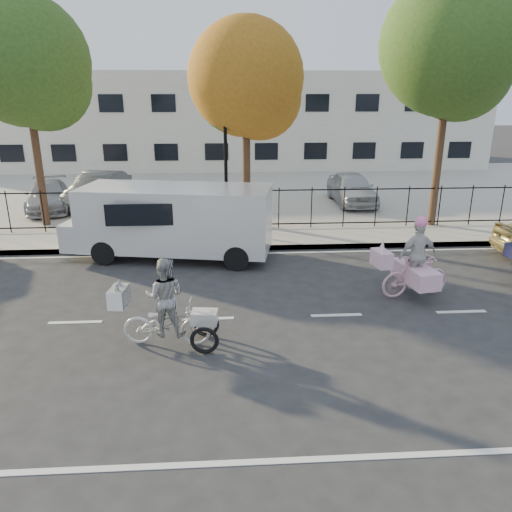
{
  "coord_description": "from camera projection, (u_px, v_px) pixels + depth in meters",
  "views": [
    {
      "loc": [
        0.45,
        -10.46,
        5.05
      ],
      "look_at": [
        1.19,
        1.2,
        1.1
      ],
      "focal_mm": 35.0,
      "sensor_mm": 36.0,
      "label": 1
    }
  ],
  "objects": [
    {
      "name": "ground",
      "position": [
        208.0,
        319.0,
        11.48
      ],
      "size": [
        120.0,
        120.0,
        0.0
      ],
      "primitive_type": "plane",
      "color": "#333334"
    },
    {
      "name": "road_markings",
      "position": [
        208.0,
        319.0,
        11.48
      ],
      "size": [
        60.0,
        9.52,
        0.01
      ],
      "primitive_type": null,
      "color": "silver",
      "rests_on": "ground"
    },
    {
      "name": "curb",
      "position": [
        212.0,
        249.0,
        16.23
      ],
      "size": [
        60.0,
        0.1,
        0.15
      ],
      "primitive_type": "cube",
      "color": "#A8A399",
      "rests_on": "ground"
    },
    {
      "name": "sidewalk",
      "position": [
        213.0,
        239.0,
        17.22
      ],
      "size": [
        60.0,
        2.2,
        0.15
      ],
      "primitive_type": "cube",
      "color": "#A8A399",
      "rests_on": "ground"
    },
    {
      "name": "parking_lot",
      "position": [
        216.0,
        190.0,
        25.64
      ],
      "size": [
        60.0,
        15.6,
        0.15
      ],
      "primitive_type": "cube",
      "color": "#A8A399",
      "rests_on": "ground"
    },
    {
      "name": "iron_fence",
      "position": [
        213.0,
        209.0,
        18.0
      ],
      "size": [
        58.0,
        0.06,
        1.5
      ],
      "primitive_type": null,
      "color": "black",
      "rests_on": "sidewalk"
    },
    {
      "name": "building",
      "position": [
        217.0,
        119.0,
        34.16
      ],
      "size": [
        34.0,
        10.0,
        6.0
      ],
      "primitive_type": "cube",
      "color": "silver",
      "rests_on": "ground"
    },
    {
      "name": "lamppost",
      "position": [
        225.0,
        148.0,
        16.94
      ],
      "size": [
        0.36,
        0.36,
        4.33
      ],
      "color": "black",
      "rests_on": "sidewalk"
    },
    {
      "name": "street_sign",
      "position": [
        159.0,
        198.0,
        17.35
      ],
      "size": [
        0.85,
        0.06,
        1.8
      ],
      "color": "black",
      "rests_on": "sidewalk"
    },
    {
      "name": "zebra_trike",
      "position": [
        166.0,
        312.0,
        10.13
      ],
      "size": [
        2.2,
        0.94,
        1.88
      ],
      "rotation": [
        0.0,
        0.0,
        1.46
      ],
      "color": "silver",
      "rests_on": "ground"
    },
    {
      "name": "unicorn_bike",
      "position": [
        415.0,
        268.0,
        12.49
      ],
      "size": [
        2.13,
        1.51,
        2.1
      ],
      "rotation": [
        0.0,
        0.0,
        1.75
      ],
      "color": "beige",
      "rests_on": "ground"
    },
    {
      "name": "white_van",
      "position": [
        173.0,
        219.0,
        15.27
      ],
      "size": [
        6.56,
        3.13,
        2.22
      ],
      "rotation": [
        0.0,
        0.0,
        -0.19
      ],
      "color": "white",
      "rests_on": "ground"
    },
    {
      "name": "pedestrian",
      "position": [
        95.0,
        218.0,
        16.3
      ],
      "size": [
        0.64,
        0.43,
        1.74
      ],
      "primitive_type": "imported",
      "rotation": [
        0.0,
        0.0,
        3.16
      ],
      "color": "black",
      "rests_on": "sidewalk"
    },
    {
      "name": "lot_car_a",
      "position": [
        48.0,
        196.0,
        20.96
      ],
      "size": [
        2.58,
        4.31,
        1.17
      ],
      "primitive_type": "imported",
      "rotation": [
        0.0,
        0.0,
        0.25
      ],
      "color": "#989A9F",
      "rests_on": "parking_lot"
    },
    {
      "name": "lot_car_c",
      "position": [
        99.0,
        189.0,
        21.7
      ],
      "size": [
        2.26,
        4.5,
        1.42
      ],
      "primitive_type": "imported",
      "rotation": [
        0.0,
        0.0,
        -0.18
      ],
      "color": "#46494D",
      "rests_on": "parking_lot"
    },
    {
      "name": "lot_car_d",
      "position": [
        352.0,
        188.0,
        22.05
      ],
      "size": [
        1.71,
        4.04,
        1.36
      ],
      "primitive_type": "imported",
      "rotation": [
        0.0,
        0.0,
        0.03
      ],
      "color": "#B0B3B8",
      "rests_on": "parking_lot"
    },
    {
      "name": "tree_west",
      "position": [
        30.0,
        68.0,
        17.09
      ],
      "size": [
        4.44,
        4.44,
        8.14
      ],
      "color": "#442D1D",
      "rests_on": "ground"
    },
    {
      "name": "tree_mid",
      "position": [
        250.0,
        84.0,
        17.29
      ],
      "size": [
        4.04,
        4.04,
        7.41
      ],
      "color": "#442D1D",
      "rests_on": "ground"
    },
    {
      "name": "tree_east",
      "position": [
        454.0,
        51.0,
        16.95
      ],
      "size": [
        4.84,
        4.84,
        8.88
      ],
      "color": "#442D1D",
      "rests_on": "ground"
    }
  ]
}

